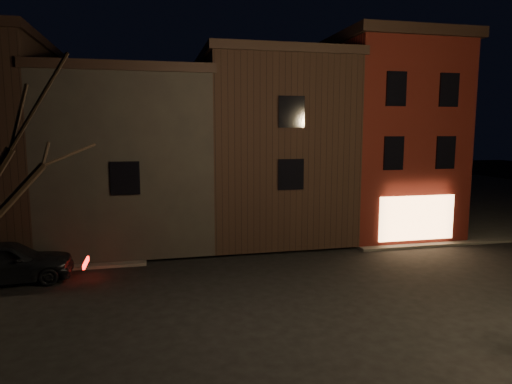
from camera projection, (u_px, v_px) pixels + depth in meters
The scene contains 6 objects.
ground at pixel (295, 299), 15.59m from camera, with size 120.00×120.00×0.00m, color black.
sidewalk_far_right at pixel (446, 196), 39.31m from camera, with size 30.00×30.00×0.12m, color #2D2B28.
corner_building at pixel (380, 136), 25.77m from camera, with size 6.50×8.50×10.50m.
row_building_a at pixel (264, 146), 25.40m from camera, with size 7.30×10.30×9.40m.
row_building_b at pixel (130, 157), 23.88m from camera, with size 7.80×10.30×8.40m.
parked_car_a at pixel (5, 262), 17.05m from camera, with size 1.93×4.79×1.63m, color black.
Camera 1 is at (-4.62, -14.28, 5.74)m, focal length 32.00 mm.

